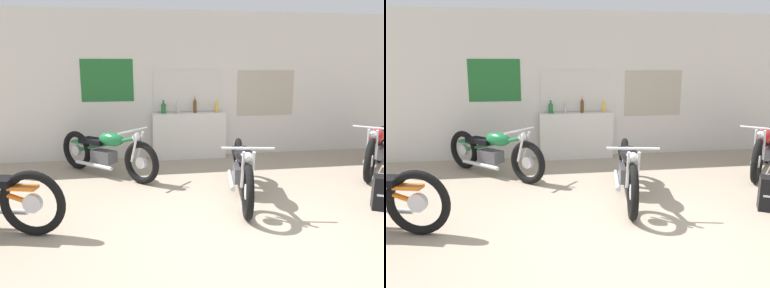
% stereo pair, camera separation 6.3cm
% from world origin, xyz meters
% --- Properties ---
extents(ground_plane, '(24.00, 24.00, 0.00)m').
position_xyz_m(ground_plane, '(0.00, 0.00, 0.00)').
color(ground_plane, gray).
extents(wall_back, '(10.00, 0.07, 2.80)m').
position_xyz_m(wall_back, '(0.00, 3.67, 1.40)').
color(wall_back, silver).
rests_on(wall_back, ground_plane).
extents(sill_counter, '(1.42, 0.28, 0.89)m').
position_xyz_m(sill_counter, '(-0.08, 3.49, 0.45)').
color(sill_counter, silver).
rests_on(sill_counter, ground_plane).
extents(bottle_leftmost, '(0.09, 0.09, 0.25)m').
position_xyz_m(bottle_leftmost, '(-0.57, 3.50, 1.00)').
color(bottle_leftmost, '#23662D').
rests_on(bottle_leftmost, sill_counter).
extents(bottle_left_center, '(0.06, 0.06, 0.25)m').
position_xyz_m(bottle_left_center, '(-0.29, 3.49, 1.00)').
color(bottle_left_center, '#B7B2A8').
rests_on(bottle_left_center, sill_counter).
extents(bottle_center, '(0.06, 0.06, 0.31)m').
position_xyz_m(bottle_center, '(0.04, 3.51, 1.03)').
color(bottle_center, '#5B3814').
rests_on(bottle_center, sill_counter).
extents(bottle_right_center, '(0.06, 0.06, 0.26)m').
position_xyz_m(bottle_right_center, '(0.46, 3.48, 1.01)').
color(bottle_right_center, gold).
rests_on(bottle_right_center, sill_counter).
extents(motorcycle_black, '(0.71, 2.17, 0.86)m').
position_xyz_m(motorcycle_black, '(0.31, 1.22, 0.42)').
color(motorcycle_black, black).
rests_on(motorcycle_black, ground_plane).
extents(motorcycle_red, '(1.50, 1.65, 0.87)m').
position_xyz_m(motorcycle_red, '(2.96, 2.06, 0.42)').
color(motorcycle_red, black).
rests_on(motorcycle_red, ground_plane).
extents(motorcycle_green, '(1.66, 1.57, 0.84)m').
position_xyz_m(motorcycle_green, '(-1.61, 2.54, 0.41)').
color(motorcycle_green, black).
rests_on(motorcycle_green, ground_plane).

